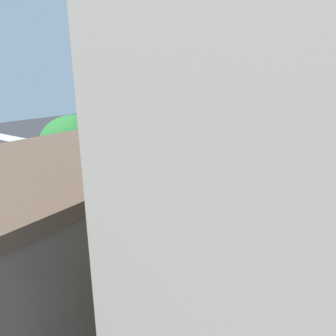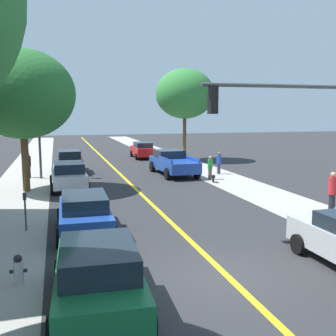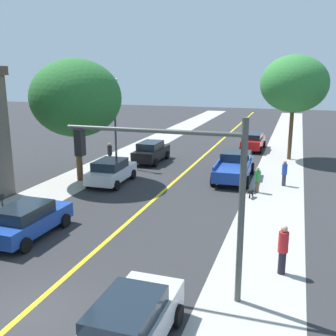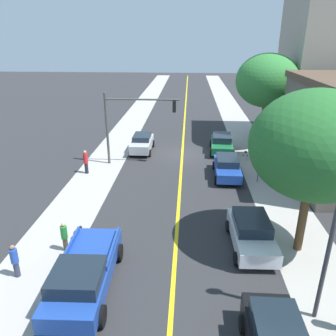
% 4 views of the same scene
% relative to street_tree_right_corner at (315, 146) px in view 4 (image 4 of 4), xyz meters
% --- Properties ---
extents(ground_plane, '(140.00, 140.00, 0.00)m').
position_rel_street_tree_right_corner_xyz_m(ground_plane, '(6.09, -13.90, -5.43)').
color(ground_plane, '#2D2D30').
extents(sidewalk_left, '(3.32, 126.00, 0.01)m').
position_rel_street_tree_right_corner_xyz_m(sidewalk_left, '(-0.39, -13.90, -5.42)').
color(sidewalk_left, '#ADA8A0').
rests_on(sidewalk_left, ground).
extents(sidewalk_right, '(3.32, 126.00, 0.01)m').
position_rel_street_tree_right_corner_xyz_m(sidewalk_right, '(12.57, -13.90, -5.42)').
color(sidewalk_right, '#ADA8A0').
rests_on(sidewalk_right, ground).
extents(road_centerline_stripe, '(0.20, 126.00, 0.00)m').
position_rel_street_tree_right_corner_xyz_m(road_centerline_stripe, '(6.09, -13.90, -5.42)').
color(road_centerline_stripe, yellow).
rests_on(road_centerline_stripe, ground).
extents(brick_apartment_block, '(9.46, 8.61, 15.53)m').
position_rel_street_tree_right_corner_xyz_m(brick_apartment_block, '(-7.98, -19.71, 2.35)').
color(brick_apartment_block, '#A39989').
rests_on(brick_apartment_block, ground).
extents(street_tree_right_corner, '(5.81, 5.81, 7.91)m').
position_rel_street_tree_right_corner_xyz_m(street_tree_right_corner, '(0.00, 0.00, 0.00)').
color(street_tree_right_corner, brown).
rests_on(street_tree_right_corner, ground).
extents(street_tree_left_far, '(5.65, 5.65, 8.54)m').
position_rel_street_tree_right_corner_xyz_m(street_tree_left_far, '(-1.43, -16.86, 0.70)').
color(street_tree_left_far, brown).
rests_on(street_tree_left_far, ground).
extents(fire_hydrant, '(0.44, 0.24, 0.77)m').
position_rel_street_tree_right_corner_xyz_m(fire_hydrant, '(0.64, -12.85, -5.04)').
color(fire_hydrant, silver).
rests_on(fire_hydrant, ground).
extents(parking_meter, '(0.12, 0.18, 1.46)m').
position_rel_street_tree_right_corner_xyz_m(parking_meter, '(0.50, -8.00, -4.47)').
color(parking_meter, '#4C4C51').
rests_on(parking_meter, ground).
extents(traffic_light_mast, '(5.91, 0.32, 5.85)m').
position_rel_street_tree_right_corner_xyz_m(traffic_light_mast, '(10.19, -11.17, -1.46)').
color(traffic_light_mast, '#474C47').
rests_on(traffic_light_mast, ground).
extents(street_lamp, '(0.70, 0.36, 6.61)m').
position_rel_street_tree_right_corner_xyz_m(street_lamp, '(0.64, 4.31, -1.35)').
color(street_lamp, '#38383D').
rests_on(street_lamp, ground).
extents(white_sedan_left_curb, '(2.18, 4.30, 1.59)m').
position_rel_street_tree_right_corner_xyz_m(white_sedan_left_curb, '(2.33, -0.06, -4.60)').
color(white_sedan_left_curb, silver).
rests_on(white_sedan_left_curb, ground).
extents(blue_sedan_left_curb, '(2.06, 4.38, 1.51)m').
position_rel_street_tree_right_corner_xyz_m(blue_sedan_left_curb, '(2.62, -8.96, -4.64)').
color(blue_sedan_left_curb, '#1E429E').
rests_on(blue_sedan_left_curb, ground).
extents(green_sedan_left_curb, '(2.25, 4.46, 1.55)m').
position_rel_street_tree_right_corner_xyz_m(green_sedan_left_curb, '(2.52, -14.75, -4.62)').
color(green_sedan_left_curb, '#196638').
rests_on(green_sedan_left_curb, ground).
extents(silver_sedan_right_curb, '(1.95, 4.20, 1.53)m').
position_rel_street_tree_right_corner_xyz_m(silver_sedan_right_curb, '(9.80, -14.41, -4.62)').
color(silver_sedan_right_curb, '#B7BABF').
rests_on(silver_sedan_right_curb, ground).
extents(blue_pickup_truck, '(2.51, 5.65, 1.70)m').
position_rel_street_tree_right_corner_xyz_m(blue_pickup_truck, '(9.72, 3.52, -4.55)').
color(blue_pickup_truck, '#1E429E').
rests_on(blue_pickup_truck, ground).
extents(pedestrian_red_shirt, '(0.36, 0.36, 1.85)m').
position_rel_street_tree_right_corner_xyz_m(pedestrian_red_shirt, '(13.38, -8.92, -4.44)').
color(pedestrian_red_shirt, black).
rests_on(pedestrian_red_shirt, ground).
extents(pedestrian_green_shirt, '(0.32, 0.32, 1.57)m').
position_rel_street_tree_right_corner_xyz_m(pedestrian_green_shirt, '(11.52, 0.85, -4.60)').
color(pedestrian_green_shirt, brown).
rests_on(pedestrian_green_shirt, ground).
extents(pedestrian_blue_shirt, '(0.32, 0.32, 1.62)m').
position_rel_street_tree_right_corner_xyz_m(pedestrian_blue_shirt, '(13.00, 2.84, -4.57)').
color(pedestrian_blue_shirt, '#33384C').
rests_on(pedestrian_blue_shirt, ground).
extents(small_dog, '(0.40, 0.71, 0.53)m').
position_rel_street_tree_right_corner_xyz_m(small_dog, '(11.28, -0.29, -5.08)').
color(small_dog, black).
rests_on(small_dog, ground).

